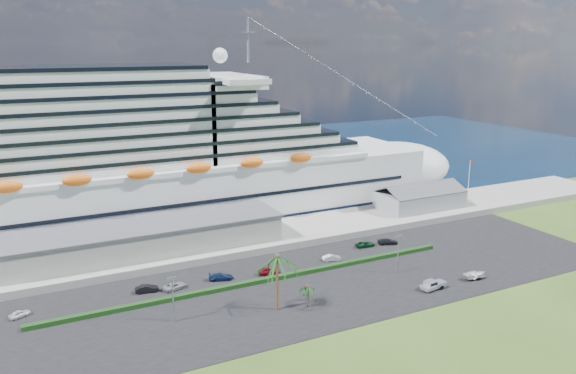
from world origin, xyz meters
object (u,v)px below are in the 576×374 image
cruise_ship (137,165)px  pickup_truck (433,284)px  parked_car_3 (221,277)px  boat_trailer (475,274)px

cruise_ship → pickup_truck: 80.00m
parked_car_3 → pickup_truck: size_ratio=0.89×
boat_trailer → cruise_ship: bearing=129.2°
parked_car_3 → pickup_truck: 42.47m
parked_car_3 → boat_trailer: boat_trailer is taller
cruise_ship → pickup_truck: (42.61, -65.91, -15.53)m
parked_car_3 → cruise_ship: bearing=25.1°
pickup_truck → boat_trailer: (11.12, -0.00, 0.04)m
boat_trailer → pickup_truck: bearing=180.0°
cruise_ship → boat_trailer: 86.43m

